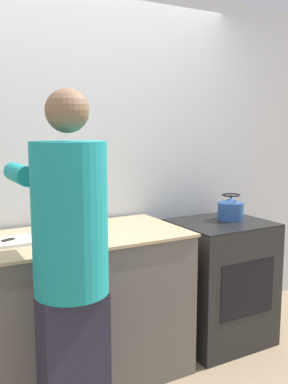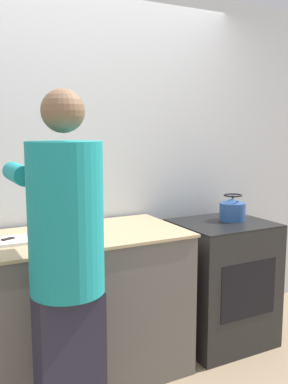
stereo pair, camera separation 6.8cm
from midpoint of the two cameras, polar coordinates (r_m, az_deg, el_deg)
wall_back at (r=3.06m, az=-8.31°, el=3.00°), size 8.00×0.05×2.60m
counter at (r=2.77m, az=-12.67°, el=-15.50°), size 1.82×0.72×0.94m
oven at (r=3.30m, az=10.90°, el=-11.72°), size 0.67×0.59×0.91m
person at (r=2.04m, az=-9.35°, el=-9.72°), size 0.39×0.62×1.76m
cutting_board at (r=2.59m, az=-14.66°, el=-6.10°), size 0.38×0.21×0.02m
knife at (r=2.61m, az=-16.00°, el=-5.81°), size 0.19×0.10×0.01m
kettle at (r=3.23m, az=12.32°, el=-2.29°), size 0.19×0.19×0.19m
bowl_prep at (r=2.87m, az=-8.61°, el=-4.02°), size 0.14×0.14×0.06m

